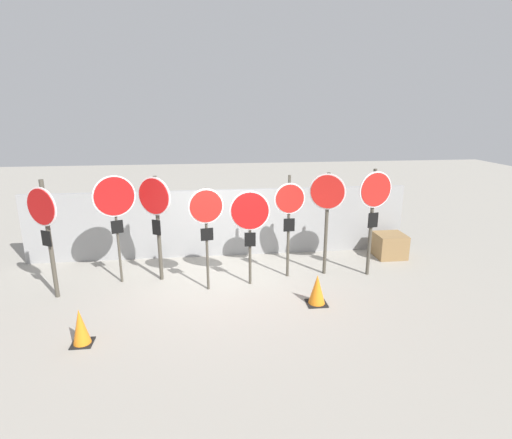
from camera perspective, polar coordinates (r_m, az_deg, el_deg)
The scene contains 13 objects.
ground_plane at distance 9.03m, azimuth -4.40°, elevation -8.86°, with size 40.00×40.00×0.00m, color gray.
fence_back at distance 10.35m, azimuth -4.95°, elevation -0.50°, with size 9.74×0.12×1.75m.
stop_sign_0 at distance 8.74m, azimuth -27.94°, elevation -0.26°, with size 0.68×0.41×2.43m.
stop_sign_1 at distance 8.90m, azimuth -19.51°, elevation 2.21°, with size 0.83×0.35×2.40m.
stop_sign_2 at distance 8.82m, azimuth -14.15°, elevation 1.50°, with size 0.72×0.45×2.36m.
stop_sign_3 at distance 8.13m, azimuth -7.12°, elevation 0.62°, with size 0.71×0.16×2.20m.
stop_sign_4 at distance 8.36m, azimuth -0.87°, elevation 0.26°, with size 0.84×0.14×2.10m.
stop_sign_5 at distance 8.78m, azimuth 4.79°, elevation 1.54°, with size 0.69×0.13×2.35m.
stop_sign_6 at distance 9.01m, azimuth 10.12°, elevation 2.34°, with size 0.74×0.37×2.38m.
stop_sign_7 at distance 9.19m, azimuth 16.51°, elevation 2.36°, with size 0.79×0.21×2.47m.
traffic_cone_0 at distance 7.29m, azimuth -23.79°, elevation -13.89°, with size 0.34×0.34×0.62m.
traffic_cone_1 at distance 8.03m, azimuth 8.72°, elevation -9.88°, with size 0.40×0.40×0.61m.
storage_crate at distance 10.93m, azimuth 18.55°, elevation -3.53°, with size 0.73×0.71×0.61m.
Camera 1 is at (-0.31, -8.22, 3.73)m, focal length 28.00 mm.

